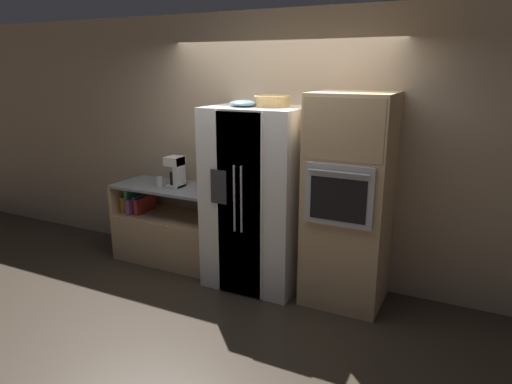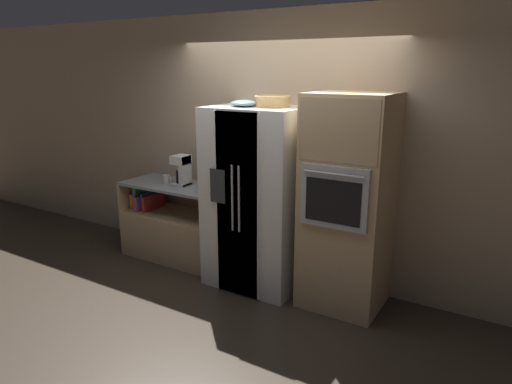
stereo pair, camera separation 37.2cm
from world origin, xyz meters
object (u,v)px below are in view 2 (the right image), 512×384
Objects in this scene: wall_oven at (347,203)px; wicker_basket at (273,101)px; fruit_bowl at (244,103)px; refrigerator at (257,198)px; bottle_tall at (210,175)px; coffee_maker at (182,169)px; mug at (166,180)px.

wicker_basket is at bearing 179.50° from wall_oven.
wall_oven is at bearing 5.17° from fruit_bowl.
fruit_bowl is (-0.11, -0.05, 0.96)m from refrigerator.
fruit_bowl is 1.09m from bottle_tall.
refrigerator is 0.78m from bottle_tall.
bottle_tall is at bearing 158.61° from fruit_bowl.
wicker_basket is at bearing 18.41° from refrigerator.
bottle_tall is at bearing 170.68° from wicker_basket.
wicker_basket reaches higher than fruit_bowl.
fruit_bowl reaches higher than refrigerator.
coffee_maker is at bearing 171.57° from fruit_bowl.
fruit_bowl is at bearing -8.43° from coffee_maker.
mug is (-0.50, -0.17, -0.08)m from bottle_tall.
fruit_bowl is 0.80× the size of coffee_maker.
coffee_maker is (-2.01, 0.04, 0.09)m from wall_oven.
coffee_maker is at bearing 178.76° from wall_oven.
coffee_maker reaches higher than bottle_tall.
coffee_maker reaches higher than mug.
refrigerator is 0.92× the size of wall_oven.
mug is at bearing -162.97° from coffee_maker.
wicker_basket is (-0.81, 0.01, 0.91)m from wall_oven.
fruit_bowl reaches higher than mug.
coffee_maker is (-1.20, 0.04, -0.82)m from wicker_basket.
refrigerator is 0.97m from fruit_bowl.
fruit_bowl is at bearing -3.99° from mug.
wicker_basket is 1.26m from bottle_tall.
refrigerator is 6.02× the size of bottle_tall.
wall_oven is at bearing -1.24° from coffee_maker.
fruit_bowl is (-0.26, -0.10, -0.03)m from wicker_basket.
fruit_bowl reaches higher than coffee_maker.
refrigerator reaches higher than mug.
mug is (-1.25, 0.02, 0.04)m from refrigerator.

